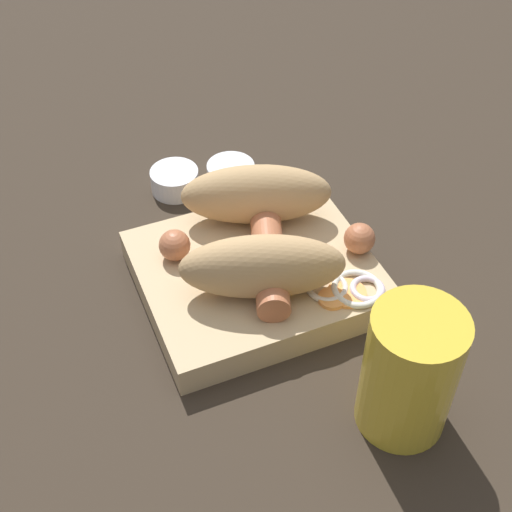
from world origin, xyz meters
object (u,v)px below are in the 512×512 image
object	(u,v)px
condiment_cup_far	(175,181)
drink_glass	(409,372)
bread_roll	(259,229)
sausage	(268,242)
food_tray	(256,275)
condiment_cup_near	(231,175)

from	to	relation	value
condiment_cup_far	drink_glass	size ratio (longest dim) A/B	0.45
bread_roll	sausage	bearing A→B (deg)	-27.43
food_tray	condiment_cup_far	world-z (taller)	food_tray
condiment_cup_near	sausage	bearing A→B (deg)	-97.68
sausage	drink_glass	distance (m)	0.19
food_tray	condiment_cup_near	size ratio (longest dim) A/B	4.05
food_tray	condiment_cup_near	distance (m)	0.16
food_tray	condiment_cup_near	bearing A→B (deg)	77.28
food_tray	drink_glass	bearing A→B (deg)	-73.83
bread_roll	sausage	size ratio (longest dim) A/B	0.98
bread_roll	drink_glass	distance (m)	0.19
sausage	condiment_cup_far	distance (m)	0.17
condiment_cup_near	condiment_cup_far	size ratio (longest dim) A/B	1.00
sausage	drink_glass	xyz separation A→B (m)	(0.04, -0.18, 0.01)
food_tray	drink_glass	size ratio (longest dim) A/B	1.82
sausage	drink_glass	size ratio (longest dim) A/B	1.63
bread_roll	condiment_cup_far	bearing A→B (deg)	102.15
food_tray	condiment_cup_far	distance (m)	0.17
bread_roll	drink_glass	world-z (taller)	drink_glass
food_tray	drink_glass	xyz separation A→B (m)	(0.05, -0.17, 0.04)
food_tray	sausage	distance (m)	0.03
bread_roll	condiment_cup_near	world-z (taller)	bread_roll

